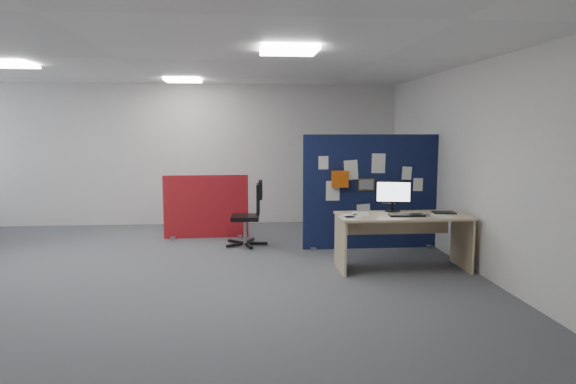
{
  "coord_description": "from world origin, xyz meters",
  "views": [
    {
      "loc": [
        1.5,
        -6.53,
        1.85
      ],
      "look_at": [
        2.1,
        0.3,
        1.0
      ],
      "focal_mm": 32.0,
      "sensor_mm": 36.0,
      "label": 1
    }
  ],
  "objects": [
    {
      "name": "wall_right",
      "position": [
        4.5,
        0.0,
        1.35
      ],
      "size": [
        0.02,
        7.0,
        2.7
      ],
      "primitive_type": "cube",
      "color": "silver",
      "rests_on": "floor"
    },
    {
      "name": "monitor_main",
      "position": [
        3.52,
        0.21,
        0.96
      ],
      "size": [
        0.48,
        0.2,
        0.42
      ],
      "rotation": [
        0.0,
        0.0,
        -0.2
      ],
      "color": "black",
      "rests_on": "main_desk"
    },
    {
      "name": "red_divider",
      "position": [
        0.87,
        2.16,
        0.52
      ],
      "size": [
        1.43,
        0.3,
        1.07
      ],
      "rotation": [
        0.0,
        0.0,
        0.02
      ],
      "color": "#AB1627",
      "rests_on": "floor"
    },
    {
      "name": "main_desk",
      "position": [
        3.58,
        -0.03,
        0.56
      ],
      "size": [
        1.7,
        0.76,
        0.73
      ],
      "color": "tan",
      "rests_on": "floor"
    },
    {
      "name": "office_chair",
      "position": [
        1.63,
        1.48,
        0.58
      ],
      "size": [
        0.66,
        0.68,
        1.02
      ],
      "rotation": [
        0.0,
        0.0,
        -0.06
      ],
      "color": "black",
      "rests_on": "floor"
    },
    {
      "name": "wall_back",
      "position": [
        0.0,
        3.5,
        1.35
      ],
      "size": [
        9.0,
        0.02,
        2.7
      ],
      "primitive_type": "cube",
      "color": "silver",
      "rests_on": "floor"
    },
    {
      "name": "paper_tray",
      "position": [
        4.17,
        0.01,
        0.74
      ],
      "size": [
        0.3,
        0.25,
        0.01
      ],
      "primitive_type": "cube",
      "rotation": [
        0.0,
        0.0,
        -0.11
      ],
      "color": "black",
      "rests_on": "main_desk"
    },
    {
      "name": "ceiling_lights",
      "position": [
        0.33,
        0.67,
        2.67
      ],
      "size": [
        4.1,
        4.1,
        0.04
      ],
      "color": "white",
      "rests_on": "ceiling"
    },
    {
      "name": "desk_papers",
      "position": [
        3.2,
        -0.13,
        0.73
      ],
      "size": [
        1.49,
        0.66,
        0.0
      ],
      "color": "white",
      "rests_on": "main_desk"
    },
    {
      "name": "keyboard",
      "position": [
        3.6,
        -0.17,
        0.74
      ],
      "size": [
        0.46,
        0.21,
        0.02
      ],
      "primitive_type": "cube",
      "rotation": [
        0.0,
        0.0,
        -0.08
      ],
      "color": "black",
      "rests_on": "main_desk"
    },
    {
      "name": "navy_divider",
      "position": [
        3.47,
        1.16,
        0.88
      ],
      "size": [
        2.14,
        0.3,
        1.76
      ],
      "color": "#10153B",
      "rests_on": "floor"
    },
    {
      "name": "ceiling",
      "position": [
        0.0,
        0.0,
        2.7
      ],
      "size": [
        9.0,
        7.0,
        0.02
      ],
      "primitive_type": "cube",
      "color": "white",
      "rests_on": "wall_back"
    },
    {
      "name": "mouse",
      "position": [
        3.83,
        -0.23,
        0.74
      ],
      "size": [
        0.1,
        0.07,
        0.03
      ],
      "primitive_type": "cube",
      "rotation": [
        0.0,
        0.0,
        0.09
      ],
      "color": "gray",
      "rests_on": "main_desk"
    },
    {
      "name": "floor",
      "position": [
        0.0,
        0.0,
        0.0
      ],
      "size": [
        9.0,
        9.0,
        0.0
      ],
      "primitive_type": "plane",
      "color": "#515358",
      "rests_on": "ground"
    }
  ]
}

